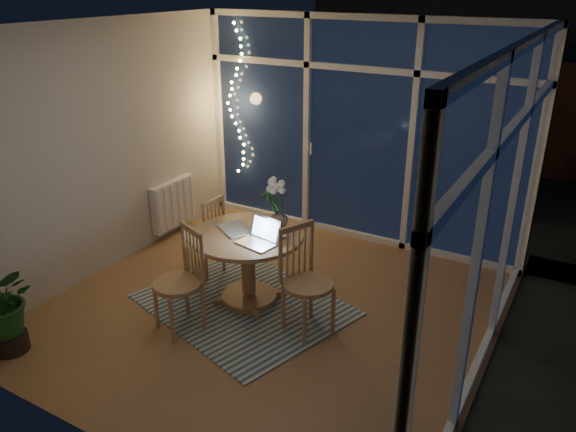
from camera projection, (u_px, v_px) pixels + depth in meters
The scene contains 25 objects.
floor at pixel (270, 309), 5.41m from camera, with size 4.00×4.00×0.00m, color olive.
ceiling at pixel (266, 26), 4.39m from camera, with size 4.00×4.00×0.00m, color silver.
wall_back at pixel (359, 132), 6.49m from camera, with size 4.00×0.04×2.60m, color beige.
wall_front at pixel (89, 281), 3.31m from camera, with size 4.00×0.04×2.60m, color beige.
wall_left at pixel (105, 150), 5.82m from camera, with size 0.04×4.00×2.60m, color beige.
wall_right at pixel (507, 230), 3.98m from camera, with size 0.04×4.00×2.60m, color beige.
window_wall_back at pixel (358, 133), 6.46m from camera, with size 4.00×0.10×2.60m, color white.
window_wall_right at pixel (501, 229), 4.00m from camera, with size 0.10×4.00×2.60m, color white.
radiator at pixel (173, 204), 6.86m from camera, with size 0.10×0.70×0.58m, color white.
fairy_lights at pixel (236, 100), 7.07m from camera, with size 0.24×0.10×1.85m, color #E7BE5C, non-canonical shape.
garden_patio at pixel (456, 177), 9.19m from camera, with size 12.00×6.00×0.10m, color black.
garden_fence at pixel (441, 110), 9.44m from camera, with size 11.00×0.08×1.80m, color #381D14.
neighbour_roof at pixel (505, 18), 11.18m from camera, with size 7.00×3.00×2.20m, color #31333A.
garden_shrubs at pixel (344, 161), 8.31m from camera, with size 0.90×0.90×0.90m, color #16321B.
rug at pixel (244, 304), 5.48m from camera, with size 1.87×1.49×0.01m, color beige.
dining_table at pixel (248, 268), 5.42m from camera, with size 1.07×1.07×0.73m, color #AA7D4D.
chair_left at pixel (203, 235), 5.91m from camera, with size 0.42×0.42×0.90m, color #AA7D4D.
chair_right at pixel (308, 282), 4.89m from camera, with size 0.47×0.47×1.01m, color #AA7D4D.
chair_front at pixel (177, 282), 4.93m from camera, with size 0.45×0.45×0.98m, color #AA7D4D.
laptop at pixel (256, 232), 5.02m from camera, with size 0.34×0.29×0.25m, color silver, non-canonical shape.
flower_vase at pixel (278, 217), 5.37m from camera, with size 0.20×0.20×0.21m, color silver.
bowl at pixel (281, 235), 5.20m from camera, with size 0.15×0.15×0.04m, color white.
newspapers at pixel (234, 228), 5.39m from camera, with size 0.35×0.27×0.01m, color #BBB9B2.
phone at pixel (247, 239), 5.16m from camera, with size 0.12×0.06×0.01m, color black.
potted_plant at pixel (5, 312), 4.67m from camera, with size 0.54×0.47×0.76m, color #1A491C.
Camera 1 is at (2.46, -3.92, 2.95)m, focal length 35.00 mm.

